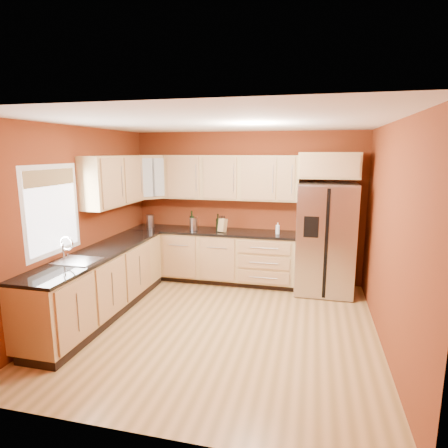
{
  "coord_description": "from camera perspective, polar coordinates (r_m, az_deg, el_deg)",
  "views": [
    {
      "loc": [
        1.13,
        -4.43,
        2.26
      ],
      "look_at": [
        -0.14,
        0.9,
        1.2
      ],
      "focal_mm": 30.0,
      "sensor_mm": 36.0,
      "label": 1
    }
  ],
  "objects": [
    {
      "name": "wall_right",
      "position": [
        4.61,
        24.01,
        -1.99
      ],
      "size": [
        0.04,
        4.0,
        2.6
      ],
      "primitive_type": "cube",
      "color": "maroon",
      "rests_on": "floor"
    },
    {
      "name": "base_cabinets_left",
      "position": [
        5.56,
        -18.26,
        -8.7
      ],
      "size": [
        0.6,
        2.8,
        0.88
      ],
      "primitive_type": "cube",
      "color": "tan",
      "rests_on": "floor"
    },
    {
      "name": "corner_upper_cabinet",
      "position": [
        6.73,
        -11.27,
        7.06
      ],
      "size": [
        0.67,
        0.67,
        0.75
      ],
      "primitive_type": "cube",
      "rotation": [
        0.0,
        0.0,
        0.79
      ],
      "color": "tan",
      "rests_on": "wall_back"
    },
    {
      "name": "canister_right",
      "position": [
        6.49,
        -4.66,
        0.01
      ],
      "size": [
        0.16,
        0.16,
        0.22
      ],
      "primitive_type": "cylinder",
      "rotation": [
        0.0,
        0.0,
        0.18
      ],
      "color": "#A6A6AA",
      "rests_on": "countertop_back"
    },
    {
      "name": "refrigerator",
      "position": [
        6.21,
        15.15,
        -2.16
      ],
      "size": [
        0.9,
        0.75,
        1.78
      ],
      "primitive_type": "cube",
      "color": "#A6A6AA",
      "rests_on": "floor"
    },
    {
      "name": "countertop_back",
      "position": [
        6.49,
        -1.86,
        -1.13
      ],
      "size": [
        2.9,
        0.62,
        0.04
      ],
      "primitive_type": "cube",
      "color": "black",
      "rests_on": "base_cabinets_back"
    },
    {
      "name": "knife_block",
      "position": [
        6.34,
        -0.21,
        -0.18
      ],
      "size": [
        0.14,
        0.14,
        0.23
      ],
      "primitive_type": "cube",
      "rotation": [
        0.0,
        0.0,
        -0.38
      ],
      "color": "tan",
      "rests_on": "countertop_back"
    },
    {
      "name": "ceiling",
      "position": [
        4.58,
        -0.89,
        15.23
      ],
      "size": [
        4.0,
        4.0,
        0.0
      ],
      "primitive_type": "plane",
      "color": "white",
      "rests_on": "wall_back"
    },
    {
      "name": "canister_left",
      "position": [
        6.88,
        -11.18,
        0.46
      ],
      "size": [
        0.16,
        0.16,
        0.22
      ],
      "primitive_type": "cylinder",
      "rotation": [
        0.0,
        0.0,
        0.26
      ],
      "color": "#A6A6AA",
      "rests_on": "countertop_back"
    },
    {
      "name": "window",
      "position": [
        5.06,
        -24.67,
        1.91
      ],
      "size": [
        0.03,
        0.9,
        1.0
      ],
      "primitive_type": "cube",
      "color": "white",
      "rests_on": "wall_left"
    },
    {
      "name": "wall_left",
      "position": [
        5.51,
        -21.45,
        0.17
      ],
      "size": [
        0.04,
        4.0,
        2.6
      ],
      "primitive_type": "cube",
      "color": "maroon",
      "rests_on": "floor"
    },
    {
      "name": "wine_bottle_a",
      "position": [
        6.49,
        -4.92,
        0.54
      ],
      "size": [
        0.09,
        0.09,
        0.34
      ],
      "primitive_type": null,
      "rotation": [
        0.0,
        0.0,
        0.2
      ],
      "color": "black",
      "rests_on": "countertop_back"
    },
    {
      "name": "wall_front",
      "position": [
        2.85,
        -10.97,
        -8.93
      ],
      "size": [
        4.0,
        0.04,
        2.6
      ],
      "primitive_type": "cube",
      "color": "maroon",
      "rests_on": "floor"
    },
    {
      "name": "base_cabinets_back",
      "position": [
        6.61,
        -1.81,
        -5.01
      ],
      "size": [
        2.9,
        0.6,
        0.88
      ],
      "primitive_type": "cube",
      "color": "tan",
      "rests_on": "floor"
    },
    {
      "name": "floor",
      "position": [
        5.1,
        -0.8,
        -15.33
      ],
      "size": [
        4.0,
        4.0,
        0.0
      ],
      "primitive_type": "plane",
      "color": "olive",
      "rests_on": "ground"
    },
    {
      "name": "sink_faucet",
      "position": [
        4.98,
        -21.59,
        -3.63
      ],
      "size": [
        0.5,
        0.42,
        0.3
      ],
      "primitive_type": null,
      "color": "silver",
      "rests_on": "countertop_left"
    },
    {
      "name": "countertop_left",
      "position": [
        5.42,
        -18.46,
        -4.12
      ],
      "size": [
        0.62,
        2.8,
        0.04
      ],
      "primitive_type": "cube",
      "color": "black",
      "rests_on": "base_cabinets_left"
    },
    {
      "name": "over_fridge_cabinet",
      "position": [
        6.14,
        15.68,
        8.61
      ],
      "size": [
        0.92,
        0.6,
        0.4
      ],
      "primitive_type": "cube",
      "color": "tan",
      "rests_on": "wall_back"
    },
    {
      "name": "soap_dispenser",
      "position": [
        6.23,
        8.18,
        -0.67
      ],
      "size": [
        0.08,
        0.08,
        0.19
      ],
      "primitive_type": "cylinder",
      "rotation": [
        0.0,
        0.0,
        -0.36
      ],
      "color": "white",
      "rests_on": "countertop_back"
    },
    {
      "name": "upper_cabinets_back",
      "position": [
        6.43,
        1.03,
        7.09
      ],
      "size": [
        2.3,
        0.33,
        0.75
      ],
      "primitive_type": "cube",
      "color": "tan",
      "rests_on": "wall_back"
    },
    {
      "name": "upper_cabinets_left",
      "position": [
        5.96,
        -16.52,
        6.34
      ],
      "size": [
        0.33,
        1.35,
        0.75
      ],
      "primitive_type": "cube",
      "color": "tan",
      "rests_on": "wall_left"
    },
    {
      "name": "wine_bottle_b",
      "position": [
        6.39,
        -0.94,
        0.23
      ],
      "size": [
        0.07,
        0.07,
        0.3
      ],
      "primitive_type": null,
      "rotation": [
        0.0,
        0.0,
        -0.1
      ],
      "color": "black",
      "rests_on": "countertop_back"
    },
    {
      "name": "wall_back",
      "position": [
        6.6,
        3.45,
        2.59
      ],
      "size": [
        4.0,
        0.04,
        2.6
      ],
      "primitive_type": "cube",
      "color": "maroon",
      "rests_on": "floor"
    }
  ]
}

